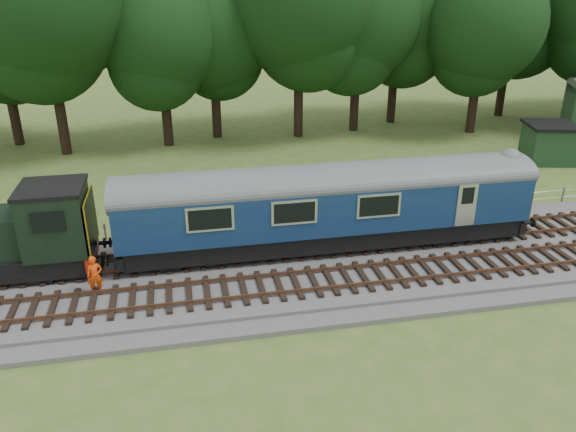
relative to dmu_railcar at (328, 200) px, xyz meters
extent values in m
plane|color=#406525|center=(2.13, -1.40, -2.61)|extent=(120.00, 120.00, 0.00)
cube|color=#4C4C4F|center=(2.13, -1.40, -2.43)|extent=(70.00, 7.00, 0.35)
cube|color=brown|center=(2.13, -0.72, -2.12)|extent=(66.50, 0.07, 0.14)
cube|color=brown|center=(2.13, 0.72, -2.12)|extent=(66.50, 0.07, 0.14)
cube|color=brown|center=(2.13, -3.72, -2.12)|extent=(66.50, 0.07, 0.14)
cube|color=brown|center=(2.13, -2.28, -2.12)|extent=(66.50, 0.07, 0.14)
cube|color=black|center=(-0.01, 0.00, -1.55)|extent=(17.46, 2.52, 0.85)
cube|color=navy|center=(-0.01, 0.00, -0.12)|extent=(18.00, 2.80, 2.05)
cube|color=yellow|center=(9.01, 0.00, -0.50)|extent=(0.06, 2.74, 1.30)
cube|color=black|center=(5.99, 0.00, -1.75)|extent=(2.60, 2.00, 0.55)
cube|color=black|center=(-6.01, 0.00, -1.75)|extent=(2.60, 2.00, 0.55)
cube|color=black|center=(-11.21, 0.00, 0.05)|extent=(2.40, 2.55, 2.60)
cube|color=#AD1E0D|center=(-10.03, 0.00, -1.55)|extent=(0.25, 2.60, 0.55)
cube|color=yellow|center=(-9.89, 0.00, -0.15)|extent=(0.06, 2.55, 2.30)
imported|color=#F2470C|center=(-9.69, -2.17, -1.46)|extent=(0.63, 0.46, 1.59)
cube|color=#1B3C24|center=(18.04, 10.24, -1.42)|extent=(3.45, 3.45, 2.38)
cube|color=black|center=(18.04, 10.24, -0.13)|extent=(3.79, 3.79, 0.19)
camera|label=1|loc=(-6.21, -21.82, 9.03)|focal=35.00mm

